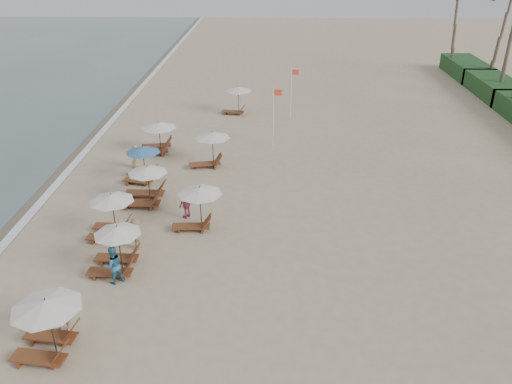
{
  "coord_description": "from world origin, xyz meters",
  "views": [
    {
      "loc": [
        1.43,
        -17.18,
        13.11
      ],
      "look_at": [
        0.75,
        6.39,
        1.3
      ],
      "focal_mm": 35.73,
      "sensor_mm": 36.0,
      "label": 1
    }
  ],
  "objects_px": {
    "lounger_station_0": "(45,325)",
    "lounger_station_4": "(141,164)",
    "beachgoer_mid_b": "(137,234)",
    "lounger_station_1": "(114,250)",
    "inland_station_1": "(209,146)",
    "inland_station_2": "(236,97)",
    "beachgoer_near": "(61,311)",
    "flag_pole_near": "(274,113)",
    "lounger_station_2": "(110,216)",
    "lounger_station_5": "(156,137)",
    "inland_station_0": "(196,203)",
    "beachgoer_far_b": "(136,157)",
    "beachgoer_mid_a": "(113,265)",
    "lounger_station_3": "(144,187)",
    "beachgoer_far_a": "(186,203)"
  },
  "relations": [
    {
      "from": "inland_station_2",
      "to": "lounger_station_5",
      "type": "bearing_deg",
      "value": -119.33
    },
    {
      "from": "lounger_station_0",
      "to": "lounger_station_2",
      "type": "bearing_deg",
      "value": 90.09
    },
    {
      "from": "lounger_station_4",
      "to": "inland_station_1",
      "type": "relative_size",
      "value": 0.86
    },
    {
      "from": "lounger_station_4",
      "to": "beachgoer_near",
      "type": "xyz_separation_m",
      "value": [
        0.07,
        -13.03,
        -0.24
      ]
    },
    {
      "from": "lounger_station_3",
      "to": "beachgoer_far_a",
      "type": "height_order",
      "value": "lounger_station_3"
    },
    {
      "from": "beachgoer_mid_b",
      "to": "lounger_station_1",
      "type": "bearing_deg",
      "value": 140.36
    },
    {
      "from": "lounger_station_5",
      "to": "inland_station_2",
      "type": "relative_size",
      "value": 1.03
    },
    {
      "from": "inland_station_0",
      "to": "inland_station_1",
      "type": "bearing_deg",
      "value": 91.74
    },
    {
      "from": "lounger_station_4",
      "to": "beachgoer_mid_a",
      "type": "distance_m",
      "value": 10.11
    },
    {
      "from": "beachgoer_far_b",
      "to": "beachgoer_mid_b",
      "type": "bearing_deg",
      "value": -127.12
    },
    {
      "from": "inland_station_2",
      "to": "flag_pole_near",
      "type": "bearing_deg",
      "value": -66.96
    },
    {
      "from": "beachgoer_mid_a",
      "to": "lounger_station_4",
      "type": "bearing_deg",
      "value": -118.15
    },
    {
      "from": "beachgoer_near",
      "to": "beachgoer_far_b",
      "type": "xyz_separation_m",
      "value": [
        -0.87,
        14.91,
        -0.12
      ]
    },
    {
      "from": "lounger_station_2",
      "to": "beachgoer_far_b",
      "type": "bearing_deg",
      "value": 95.36
    },
    {
      "from": "beachgoer_mid_b",
      "to": "flag_pole_near",
      "type": "xyz_separation_m",
      "value": [
        6.36,
        13.45,
        1.54
      ]
    },
    {
      "from": "lounger_station_3",
      "to": "lounger_station_1",
      "type": "bearing_deg",
      "value": -88.36
    },
    {
      "from": "lounger_station_4",
      "to": "inland_station_1",
      "type": "height_order",
      "value": "inland_station_1"
    },
    {
      "from": "flag_pole_near",
      "to": "beachgoer_far_b",
      "type": "bearing_deg",
      "value": -154.46
    },
    {
      "from": "inland_station_0",
      "to": "flag_pole_near",
      "type": "height_order",
      "value": "flag_pole_near"
    },
    {
      "from": "lounger_station_1",
      "to": "lounger_station_3",
      "type": "bearing_deg",
      "value": 91.64
    },
    {
      "from": "lounger_station_2",
      "to": "beachgoer_mid_a",
      "type": "distance_m",
      "value": 3.87
    },
    {
      "from": "beachgoer_near",
      "to": "beachgoer_far_b",
      "type": "height_order",
      "value": "beachgoer_near"
    },
    {
      "from": "lounger_station_2",
      "to": "lounger_station_1",
      "type": "bearing_deg",
      "value": -70.39
    },
    {
      "from": "lounger_station_1",
      "to": "beachgoer_far_b",
      "type": "relative_size",
      "value": 1.61
    },
    {
      "from": "lounger_station_1",
      "to": "inland_station_0",
      "type": "bearing_deg",
      "value": 49.92
    },
    {
      "from": "lounger_station_4",
      "to": "flag_pole_near",
      "type": "relative_size",
      "value": 0.56
    },
    {
      "from": "lounger_station_1",
      "to": "beachgoer_near",
      "type": "height_order",
      "value": "lounger_station_1"
    },
    {
      "from": "beachgoer_near",
      "to": "flag_pole_near",
      "type": "xyz_separation_m",
      "value": [
        7.8,
        19.05,
        1.46
      ]
    },
    {
      "from": "lounger_station_0",
      "to": "beachgoer_far_b",
      "type": "height_order",
      "value": "lounger_station_0"
    },
    {
      "from": "lounger_station_5",
      "to": "beachgoer_mid_a",
      "type": "xyz_separation_m",
      "value": [
        1.16,
        -14.6,
        -0.22
      ]
    },
    {
      "from": "lounger_station_1",
      "to": "beachgoer_mid_a",
      "type": "xyz_separation_m",
      "value": [
        0.17,
        -0.89,
        -0.18
      ]
    },
    {
      "from": "lounger_station_3",
      "to": "beachgoer_mid_a",
      "type": "distance_m",
      "value": 7.24
    },
    {
      "from": "lounger_station_0",
      "to": "inland_station_1",
      "type": "relative_size",
      "value": 0.96
    },
    {
      "from": "lounger_station_5",
      "to": "flag_pole_near",
      "type": "distance_m",
      "value": 8.12
    },
    {
      "from": "inland_station_1",
      "to": "inland_station_2",
      "type": "xyz_separation_m",
      "value": [
        1.02,
        10.91,
        0.07
      ]
    },
    {
      "from": "lounger_station_0",
      "to": "lounger_station_4",
      "type": "bearing_deg",
      "value": 89.94
    },
    {
      "from": "lounger_station_2",
      "to": "lounger_station_5",
      "type": "relative_size",
      "value": 0.89
    },
    {
      "from": "beachgoer_mid_b",
      "to": "lounger_station_0",
      "type": "bearing_deg",
      "value": 145.1
    },
    {
      "from": "lounger_station_4",
      "to": "flag_pole_near",
      "type": "distance_m",
      "value": 9.99
    },
    {
      "from": "lounger_station_5",
      "to": "lounger_station_1",
      "type": "bearing_deg",
      "value": -85.89
    },
    {
      "from": "beachgoer_near",
      "to": "lounger_station_4",
      "type": "bearing_deg",
      "value": 88.02
    },
    {
      "from": "beachgoer_far_a",
      "to": "beachgoer_far_b",
      "type": "distance_m",
      "value": 7.53
    },
    {
      "from": "flag_pole_near",
      "to": "inland_station_2",
      "type": "bearing_deg",
      "value": 113.04
    },
    {
      "from": "lounger_station_3",
      "to": "beachgoer_far_b",
      "type": "relative_size",
      "value": 1.76
    },
    {
      "from": "inland_station_0",
      "to": "inland_station_2",
      "type": "relative_size",
      "value": 1.0
    },
    {
      "from": "lounger_station_1",
      "to": "flag_pole_near",
      "type": "height_order",
      "value": "flag_pole_near"
    },
    {
      "from": "lounger_station_3",
      "to": "flag_pole_near",
      "type": "relative_size",
      "value": 0.64
    },
    {
      "from": "lounger_station_2",
      "to": "beachgoer_far_a",
      "type": "relative_size",
      "value": 1.49
    },
    {
      "from": "lounger_station_5",
      "to": "beachgoer_mid_b",
      "type": "bearing_deg",
      "value": -82.76
    },
    {
      "from": "lounger_station_5",
      "to": "inland_station_1",
      "type": "distance_m",
      "value": 4.47
    }
  ]
}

